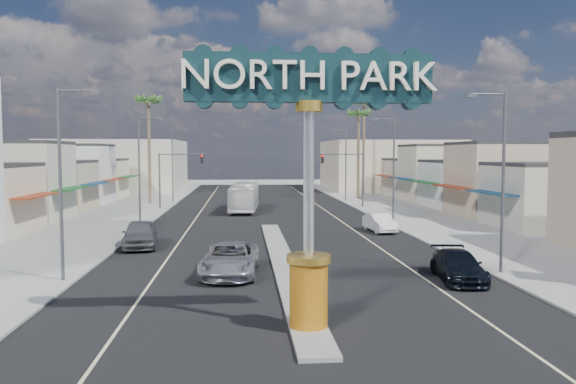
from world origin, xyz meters
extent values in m
plane|color=gray|center=(0.00, 30.00, 0.00)|extent=(160.00, 160.00, 0.00)
cube|color=black|center=(0.00, 30.00, 0.01)|extent=(20.00, 120.00, 0.01)
cube|color=gray|center=(0.00, 14.00, 0.08)|extent=(1.30, 30.00, 0.16)
cube|color=gray|center=(-14.00, 30.00, 0.06)|extent=(8.00, 120.00, 0.12)
cube|color=gray|center=(14.00, 30.00, 0.06)|extent=(8.00, 120.00, 0.12)
cube|color=beige|center=(-24.00, 43.00, 3.00)|extent=(12.00, 42.00, 6.00)
cube|color=#B7B29E|center=(24.00, 43.00, 3.00)|extent=(12.00, 42.00, 6.00)
cube|color=#B7B29E|center=(-22.00, 75.00, 4.00)|extent=(20.00, 20.00, 8.00)
cube|color=beige|center=(22.00, 75.00, 4.00)|extent=(20.00, 20.00, 8.00)
cylinder|color=#C55B0F|center=(0.00, 2.00, 1.26)|extent=(1.30, 1.30, 2.20)
cylinder|color=gold|center=(0.00, 2.00, 2.49)|extent=(1.50, 1.50, 0.25)
cylinder|color=#B7B7BC|center=(0.00, 2.00, 5.01)|extent=(0.36, 0.36, 4.80)
cylinder|color=gold|center=(0.00, 2.00, 7.58)|extent=(0.90, 0.90, 0.35)
cube|color=#0D262B|center=(0.00, 2.00, 8.51)|extent=(8.20, 0.50, 1.60)
cylinder|color=#47474C|center=(-11.00, 44.00, 3.00)|extent=(0.18, 0.18, 6.00)
cylinder|color=#47474C|center=(-8.50, 44.00, 5.90)|extent=(5.00, 0.12, 0.12)
cube|color=black|center=(-6.50, 44.00, 5.40)|extent=(0.32, 0.32, 1.00)
sphere|color=red|center=(-6.50, 43.82, 5.72)|extent=(0.22, 0.22, 0.22)
cylinder|color=#47474C|center=(11.00, 44.00, 3.00)|extent=(0.18, 0.18, 6.00)
cylinder|color=#47474C|center=(8.50, 44.00, 5.90)|extent=(5.00, 0.12, 0.12)
cube|color=black|center=(6.50, 44.00, 5.40)|extent=(0.32, 0.32, 1.00)
sphere|color=red|center=(6.50, 43.82, 5.72)|extent=(0.22, 0.22, 0.22)
cylinder|color=#47474C|center=(-10.60, 10.00, 4.50)|extent=(0.16, 0.16, 9.00)
cylinder|color=#47474C|center=(-9.70, 10.00, 8.90)|extent=(1.80, 0.10, 0.10)
cube|color=#47474C|center=(-8.90, 10.00, 8.80)|extent=(0.50, 0.22, 0.15)
cylinder|color=#47474C|center=(-10.60, 30.00, 4.50)|extent=(0.16, 0.16, 9.00)
cylinder|color=#47474C|center=(-9.70, 30.00, 8.90)|extent=(1.80, 0.10, 0.10)
cube|color=#47474C|center=(-8.90, 30.00, 8.80)|extent=(0.50, 0.22, 0.15)
cylinder|color=#47474C|center=(-10.60, 52.00, 4.50)|extent=(0.16, 0.16, 9.00)
cylinder|color=#47474C|center=(-9.70, 52.00, 8.90)|extent=(1.80, 0.10, 0.10)
cube|color=#47474C|center=(-8.90, 52.00, 8.80)|extent=(0.50, 0.22, 0.15)
cylinder|color=#47474C|center=(10.60, 10.00, 4.50)|extent=(0.16, 0.16, 9.00)
cylinder|color=#47474C|center=(9.70, 10.00, 8.90)|extent=(1.80, 0.10, 0.10)
cube|color=#47474C|center=(8.90, 10.00, 8.80)|extent=(0.50, 0.22, 0.15)
cylinder|color=#47474C|center=(10.60, 30.00, 4.50)|extent=(0.16, 0.16, 9.00)
cylinder|color=#47474C|center=(9.70, 30.00, 8.90)|extent=(1.80, 0.10, 0.10)
cube|color=#47474C|center=(8.90, 30.00, 8.80)|extent=(0.50, 0.22, 0.15)
cylinder|color=#47474C|center=(10.60, 52.00, 4.50)|extent=(0.16, 0.16, 9.00)
cylinder|color=#47474C|center=(9.70, 52.00, 8.90)|extent=(1.80, 0.10, 0.10)
cube|color=#47474C|center=(8.90, 52.00, 8.80)|extent=(0.50, 0.22, 0.15)
cylinder|color=brown|center=(-13.00, 50.00, 6.00)|extent=(0.36, 0.36, 12.00)
cylinder|color=brown|center=(13.00, 56.00, 5.50)|extent=(0.36, 0.36, 11.00)
cylinder|color=brown|center=(15.00, 62.00, 6.50)|extent=(0.36, 0.36, 13.00)
imported|color=#AAAAAE|center=(-2.84, 10.91, 0.80)|extent=(3.11, 5.94, 1.59)
imported|color=black|center=(7.97, 8.91, 0.70)|extent=(2.54, 5.00, 1.39)
imported|color=#5D5E62|center=(-8.76, 19.56, 0.88)|extent=(2.68, 5.36, 1.75)
imported|color=white|center=(8.29, 25.38, 0.71)|extent=(1.89, 4.41, 1.41)
imported|color=silver|center=(-2.00, 41.72, 1.48)|extent=(3.26, 10.79, 2.96)
camera|label=1|loc=(-2.23, -16.62, 6.05)|focal=35.00mm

